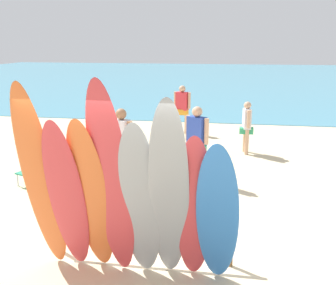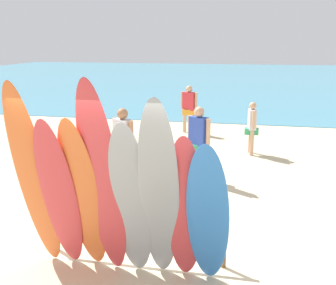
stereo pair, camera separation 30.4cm
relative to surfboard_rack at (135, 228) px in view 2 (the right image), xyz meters
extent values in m
plane|color=beige|center=(0.00, 14.00, -0.48)|extent=(60.00, 60.00, 0.00)
cube|color=teal|center=(0.00, 30.16, -0.47)|extent=(60.00, 40.00, 0.02)
cylinder|color=brown|center=(-1.31, 0.00, -0.19)|extent=(0.07, 0.07, 0.58)
cylinder|color=brown|center=(1.31, 0.00, -0.19)|extent=(0.07, 0.07, 0.58)
cylinder|color=brown|center=(0.00, 0.00, 0.10)|extent=(2.74, 0.06, 0.06)
ellipsoid|color=orange|center=(-1.17, -0.65, 0.88)|extent=(0.47, 0.83, 2.72)
ellipsoid|color=#D13D42|center=(-0.84, -0.62, 0.66)|extent=(0.51, 0.80, 2.28)
ellipsoid|color=orange|center=(-0.52, -0.57, 0.67)|extent=(0.56, 0.77, 2.29)
ellipsoid|color=#D13D42|center=(-0.21, -0.65, 0.91)|extent=(0.60, 0.80, 2.77)
ellipsoid|color=#999EA3|center=(0.14, -0.60, 0.66)|extent=(0.55, 0.70, 2.27)
ellipsoid|color=#999EA3|center=(0.52, -0.64, 0.81)|extent=(0.59, 0.89, 2.58)
ellipsoid|color=#D13D42|center=(0.82, -0.52, 0.58)|extent=(0.53, 0.62, 2.11)
ellipsoid|color=#337AD1|center=(1.12, -0.56, 0.54)|extent=(0.58, 0.69, 2.05)
cylinder|color=#9E704C|center=(-1.25, 3.00, -0.05)|extent=(0.13, 0.13, 0.85)
cylinder|color=#9E704C|center=(-0.96, 2.80, -0.05)|extent=(0.13, 0.13, 0.85)
cube|color=#B23399|center=(-1.11, 2.90, 0.30)|extent=(0.45, 0.28, 0.20)
cube|color=silver|center=(-1.11, 2.90, 0.70)|extent=(0.49, 0.43, 0.66)
sphere|color=#9E704C|center=(-1.11, 2.90, 1.15)|extent=(0.24, 0.24, 0.24)
cylinder|color=#9E704C|center=(-1.34, 3.06, 0.74)|extent=(0.10, 0.10, 0.59)
cylinder|color=#9E704C|center=(-0.87, 2.75, 0.74)|extent=(0.10, 0.10, 0.59)
cylinder|color=tan|center=(0.32, 3.66, -0.06)|extent=(0.13, 0.13, 0.84)
cylinder|color=tan|center=(0.61, 3.46, -0.06)|extent=(0.13, 0.13, 0.84)
cube|color=#33A36B|center=(0.47, 3.56, 0.29)|extent=(0.45, 0.28, 0.20)
cube|color=#2D4CB2|center=(0.47, 3.56, 0.69)|extent=(0.48, 0.43, 0.65)
sphere|color=tan|center=(0.47, 3.56, 1.13)|extent=(0.24, 0.24, 0.24)
cylinder|color=tan|center=(0.24, 3.72, 0.72)|extent=(0.10, 0.10, 0.58)
cylinder|color=tan|center=(0.69, 3.40, 0.72)|extent=(0.10, 0.10, 0.58)
cylinder|color=tan|center=(1.62, 6.22, -0.12)|extent=(0.11, 0.11, 0.72)
cylinder|color=tan|center=(1.67, 5.92, -0.12)|extent=(0.11, 0.11, 0.72)
cube|color=#33A36B|center=(1.65, 6.07, 0.19)|extent=(0.39, 0.24, 0.17)
cube|color=silver|center=(1.65, 6.07, 0.53)|extent=(0.25, 0.40, 0.57)
sphere|color=tan|center=(1.65, 6.07, 0.91)|extent=(0.20, 0.20, 0.20)
cylinder|color=tan|center=(1.61, 6.30, 0.56)|extent=(0.09, 0.09, 0.50)
cylinder|color=tan|center=(1.68, 5.83, 0.56)|extent=(0.09, 0.09, 0.50)
cylinder|color=tan|center=(-0.35, 8.33, -0.08)|extent=(0.12, 0.12, 0.80)
cylinder|color=tan|center=(-0.66, 8.43, -0.08)|extent=(0.12, 0.12, 0.80)
cube|color=orange|center=(-0.51, 8.38, 0.26)|extent=(0.43, 0.26, 0.19)
cube|color=#DB333D|center=(-0.51, 8.38, 0.64)|extent=(0.46, 0.33, 0.63)
sphere|color=tan|center=(-0.51, 8.38, 1.06)|extent=(0.23, 0.23, 0.23)
cylinder|color=tan|center=(-0.25, 8.30, 0.67)|extent=(0.10, 0.10, 0.56)
cylinder|color=tan|center=(-0.76, 8.46, 0.67)|extent=(0.10, 0.10, 0.56)
cylinder|color=#B7B7BC|center=(-3.41, 2.50, -0.34)|extent=(0.02, 0.02, 0.28)
cylinder|color=#B7B7BC|center=(-3.02, 2.34, -0.34)|extent=(0.02, 0.02, 0.28)
cylinder|color=#B7B7BC|center=(-3.27, 2.85, -0.34)|extent=(0.02, 0.02, 0.28)
cylinder|color=#B7B7BC|center=(-2.88, 2.69, -0.34)|extent=(0.02, 0.02, 0.28)
cube|color=#2D9370|center=(-3.15, 2.59, -0.18)|extent=(0.63, 0.60, 0.03)
cube|color=#2D9370|center=(-3.02, 2.91, 0.08)|extent=(0.56, 0.42, 0.51)
cylinder|color=#B7B7BC|center=(-2.28, 2.51, -0.34)|extent=(0.02, 0.02, 0.28)
cylinder|color=#B7B7BC|center=(-1.87, 2.45, -0.34)|extent=(0.02, 0.02, 0.28)
cylinder|color=#B7B7BC|center=(-2.23, 2.89, -0.34)|extent=(0.02, 0.02, 0.28)
cylinder|color=#B7B7BC|center=(-1.81, 2.83, -0.34)|extent=(0.02, 0.02, 0.28)
cube|color=red|center=(-2.05, 2.67, -0.18)|extent=(0.56, 0.52, 0.03)
cube|color=red|center=(-1.99, 3.03, 0.07)|extent=(0.54, 0.37, 0.49)
camera|label=1|loc=(1.27, -5.19, 2.68)|focal=42.52mm
camera|label=2|loc=(1.57, -5.13, 2.68)|focal=42.52mm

